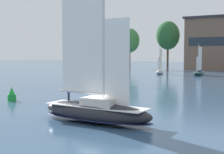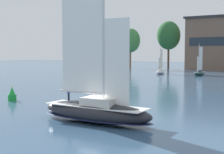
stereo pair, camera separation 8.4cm
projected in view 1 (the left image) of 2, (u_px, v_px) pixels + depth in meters
name	position (u px, v px, depth m)	size (l,w,h in m)	color
ground_plane	(95.00, 122.00, 27.10)	(400.00, 400.00, 0.00)	#385675
tree_shore_left	(168.00, 36.00, 120.16)	(8.95, 8.95, 18.42)	#4C3828
tree_shore_right	(130.00, 41.00, 122.30)	(7.68, 7.68, 15.81)	brown
sailboat_main	(96.00, 109.00, 27.00)	(10.95, 3.43, 14.90)	#232328
sailboat_moored_near_marina	(160.00, 72.00, 91.13)	(1.98, 5.95, 8.08)	silver
sailboat_moored_mid_channel	(199.00, 73.00, 85.81)	(2.47, 6.43, 8.63)	#194C47
channel_buoy	(12.00, 95.00, 39.48)	(1.05, 1.05, 1.91)	green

